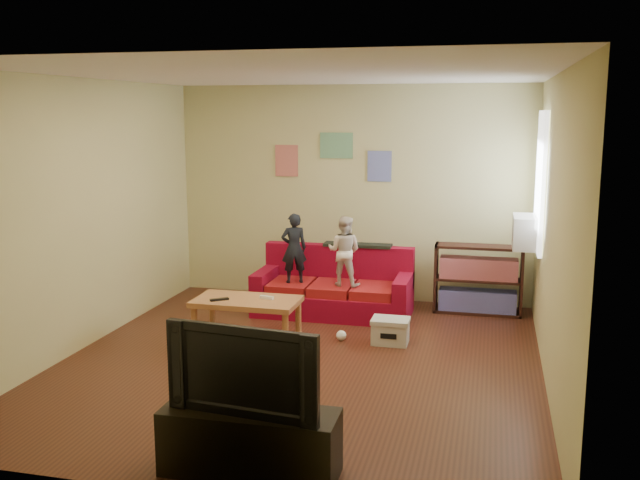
% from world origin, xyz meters
% --- Properties ---
extents(room_shell, '(4.52, 5.02, 2.72)m').
position_xyz_m(room_shell, '(0.00, 0.00, 1.35)').
color(room_shell, '#502517').
rests_on(room_shell, ground).
extents(sofa, '(1.82, 0.84, 0.80)m').
position_xyz_m(sofa, '(-0.05, 1.74, 0.27)').
color(sofa, maroon).
rests_on(sofa, ground).
extents(child_a, '(0.35, 0.30, 0.82)m').
position_xyz_m(child_a, '(-0.50, 1.58, 0.79)').
color(child_a, black).
rests_on(child_a, sofa).
extents(child_b, '(0.43, 0.35, 0.81)m').
position_xyz_m(child_b, '(0.10, 1.58, 0.79)').
color(child_b, silver).
rests_on(child_b, sofa).
extents(coffee_table, '(1.07, 0.59, 0.48)m').
position_xyz_m(coffee_table, '(-0.67, 0.39, 0.41)').
color(coffee_table, '#BC7A46').
rests_on(coffee_table, ground).
extents(remote, '(0.18, 0.15, 0.02)m').
position_xyz_m(remote, '(-0.92, 0.27, 0.49)').
color(remote, black).
rests_on(remote, coffee_table).
extents(game_controller, '(0.15, 0.07, 0.03)m').
position_xyz_m(game_controller, '(-0.47, 0.44, 0.50)').
color(game_controller, white).
rests_on(game_controller, coffee_table).
extents(bookshelf, '(1.02, 0.31, 0.82)m').
position_xyz_m(bookshelf, '(1.61, 2.14, 0.37)').
color(bookshelf, black).
rests_on(bookshelf, ground).
extents(window, '(0.04, 1.08, 1.48)m').
position_xyz_m(window, '(2.22, 1.65, 1.64)').
color(window, white).
rests_on(window, room_shell).
extents(ac_unit, '(0.28, 0.55, 0.35)m').
position_xyz_m(ac_unit, '(2.10, 1.65, 1.08)').
color(ac_unit, '#B7B2A3').
rests_on(ac_unit, window).
extents(artwork_left, '(0.30, 0.01, 0.40)m').
position_xyz_m(artwork_left, '(-0.85, 2.48, 1.75)').
color(artwork_left, '#D87266').
rests_on(artwork_left, room_shell).
extents(artwork_center, '(0.42, 0.01, 0.32)m').
position_xyz_m(artwork_center, '(-0.20, 2.48, 1.95)').
color(artwork_center, '#72B27F').
rests_on(artwork_center, room_shell).
extents(artwork_right, '(0.30, 0.01, 0.38)m').
position_xyz_m(artwork_right, '(0.35, 2.48, 1.70)').
color(artwork_right, '#727FCC').
rests_on(artwork_right, room_shell).
extents(file_box, '(0.39, 0.29, 0.27)m').
position_xyz_m(file_box, '(0.76, 0.76, 0.14)').
color(file_box, silver).
rests_on(file_box, ground).
extents(tv_stand, '(1.18, 0.40, 0.44)m').
position_xyz_m(tv_stand, '(0.24, -2.14, 0.22)').
color(tv_stand, black).
rests_on(tv_stand, ground).
extents(television, '(1.05, 0.25, 0.60)m').
position_xyz_m(television, '(0.24, -2.14, 0.74)').
color(television, black).
rests_on(television, tv_stand).
extents(tissue, '(0.12, 0.12, 0.11)m').
position_xyz_m(tissue, '(0.25, 0.73, 0.05)').
color(tissue, white).
rests_on(tissue, ground).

